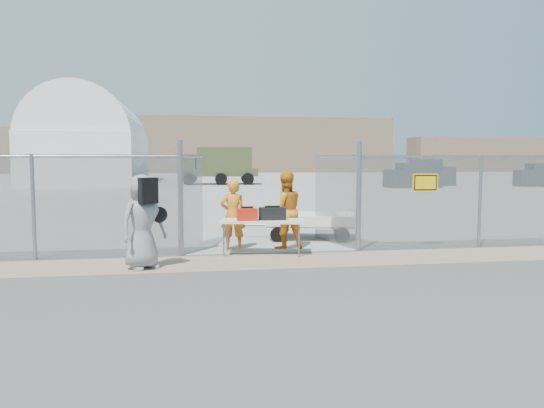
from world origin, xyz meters
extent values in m
plane|color=#3E3E3E|center=(0.00, 0.00, 0.00)|extent=(160.00, 160.00, 0.00)
cube|color=gray|center=(0.00, 42.00, 0.01)|extent=(160.00, 80.00, 0.01)
cube|color=#987E62|center=(0.00, 1.00, 0.01)|extent=(44.00, 1.60, 0.01)
cube|color=red|center=(-0.59, 1.75, 0.90)|extent=(0.44, 0.30, 0.27)
cube|color=black|center=(-0.02, 1.82, 0.90)|extent=(0.56, 0.34, 0.27)
imported|color=orange|center=(-0.81, 2.64, 0.81)|extent=(0.61, 0.42, 1.61)
imported|color=orange|center=(0.39, 2.52, 0.90)|extent=(0.96, 0.79, 1.80)
imported|color=gray|center=(-2.70, 0.68, 0.90)|extent=(1.06, 0.97, 1.81)
camera|label=1|loc=(-1.89, -9.55, 2.08)|focal=35.00mm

